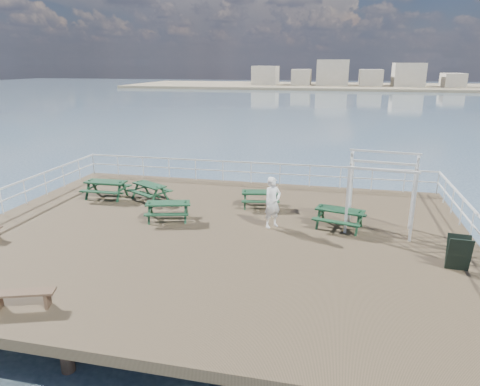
% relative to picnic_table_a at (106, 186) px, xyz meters
% --- Properties ---
extents(ground, '(18.00, 14.00, 0.30)m').
position_rel_picnic_table_a_xyz_m(ground, '(5.89, -2.95, -0.71)').
color(ground, brown).
rests_on(ground, ground).
extents(sea_backdrop, '(300.00, 300.00, 9.20)m').
position_rel_picnic_table_a_xyz_m(sea_backdrop, '(18.43, 131.12, -1.07)').
color(sea_backdrop, '#3E5669').
rests_on(sea_backdrop, ground).
extents(railing, '(17.77, 13.76, 1.10)m').
position_rel_picnic_table_a_xyz_m(railing, '(5.82, -0.38, 0.31)').
color(railing, silver).
rests_on(railing, ground).
extents(picnic_table_a, '(1.83, 1.49, 0.88)m').
position_rel_picnic_table_a_xyz_m(picnic_table_a, '(0.00, 0.00, 0.00)').
color(picnic_table_a, '#14381D').
rests_on(picnic_table_a, ground).
extents(picnic_table_b, '(2.08, 1.95, 0.80)m').
position_rel_picnic_table_a_xyz_m(picnic_table_b, '(2.01, 0.21, -0.05)').
color(picnic_table_b, '#14381D').
rests_on(picnic_table_b, ground).
extents(picnic_table_c, '(1.77, 1.53, 0.76)m').
position_rel_picnic_table_a_xyz_m(picnic_table_c, '(7.02, 0.29, -0.08)').
color(picnic_table_c, '#14381D').
rests_on(picnic_table_c, ground).
extents(picnic_table_d, '(1.95, 1.72, 0.81)m').
position_rel_picnic_table_a_xyz_m(picnic_table_d, '(3.79, -2.07, -0.05)').
color(picnic_table_d, '#14381D').
rests_on(picnic_table_d, ground).
extents(picnic_table_e, '(2.00, 1.75, 0.84)m').
position_rel_picnic_table_a_xyz_m(picnic_table_e, '(10.29, -1.52, -0.03)').
color(picnic_table_e, '#14381D').
rests_on(picnic_table_e, ground).
extents(flat_bench_far, '(1.59, 0.85, 0.45)m').
position_rel_picnic_table_a_xyz_m(flat_bench_far, '(2.61, -8.75, -0.23)').
color(flat_bench_far, brown).
rests_on(flat_bench_far, ground).
extents(trellis_arbor, '(2.52, 1.57, 2.95)m').
position_rel_picnic_table_a_xyz_m(trellis_arbor, '(11.66, -1.48, 0.75)').
color(trellis_arbor, silver).
rests_on(trellis_arbor, ground).
extents(sandwich_board, '(0.69, 0.53, 1.07)m').
position_rel_picnic_table_a_xyz_m(sandwich_board, '(13.69, -4.17, -0.04)').
color(sandwich_board, black).
rests_on(sandwich_board, ground).
extents(person, '(0.82, 0.81, 1.91)m').
position_rel_picnic_table_a_xyz_m(person, '(7.85, -1.92, 0.39)').
color(person, white).
rests_on(person, ground).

